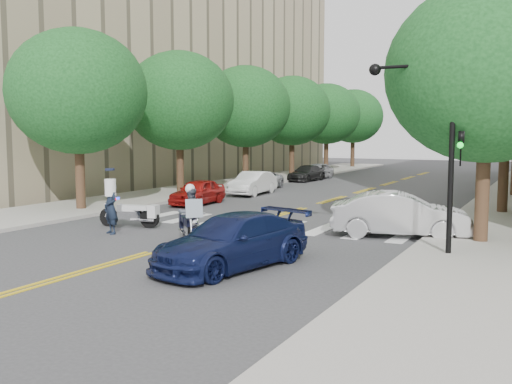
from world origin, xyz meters
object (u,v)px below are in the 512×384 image
Objects in this scene: motorcycle_parked at (134,213)px; motorcycle_police at (190,217)px; convertible at (400,215)px; officer_standing at (111,208)px; sedan_blue at (232,241)px.

motorcycle_police is at bearing -129.58° from motorcycle_parked.
motorcycle_police is 7.37m from convertible.
motorcycle_police is 1.04× the size of officer_standing.
motorcycle_parked is (-3.86, 1.81, -0.33)m from motorcycle_police.
motorcycle_parked is 0.49× the size of sedan_blue.
officer_standing is (0.22, -1.55, 0.41)m from motorcycle_parked.
motorcycle_parked is at bearing -68.32° from motorcycle_police.
motorcycle_parked reaches higher than convertible.
convertible is at bearing 80.88° from sedan_blue.
convertible is at bearing 46.07° from officer_standing.
motorcycle_police reaches higher than sedan_blue.
sedan_blue is (6.77, -4.05, 0.17)m from motorcycle_parked.
motorcycle_parked is at bearing 90.64° from convertible.
sedan_blue is at bearing 141.82° from convertible.
motorcycle_police is 0.82× the size of motorcycle_parked.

